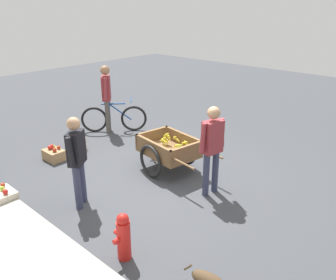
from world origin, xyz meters
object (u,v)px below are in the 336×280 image
object	(u,v)px
plastic_bucket	(80,144)
apple_crate	(54,154)
fire_hydrant	(123,236)
fruit_cart	(169,150)
bystander_person	(77,155)
vendor_person	(212,144)
cyclist_person	(106,93)
bicycle	(114,118)
mixed_fruit_crate	(4,196)

from	to	relation	value
plastic_bucket	apple_crate	size ratio (longest dim) A/B	0.58
apple_crate	fire_hydrant	bearing A→B (deg)	163.51
fruit_cart	bystander_person	xyz separation A→B (m)	(0.22, 1.90, 0.46)
vendor_person	apple_crate	size ratio (longest dim) A/B	3.56
cyclist_person	bystander_person	bearing A→B (deg)	133.81
fire_hydrant	apple_crate	size ratio (longest dim) A/B	1.52
vendor_person	apple_crate	xyz separation A→B (m)	(3.24, 1.09, -0.81)
plastic_bucket	bicycle	bearing A→B (deg)	-75.42
apple_crate	mixed_fruit_crate	world-z (taller)	apple_crate
bicycle	plastic_bucket	size ratio (longest dim) A/B	4.96
vendor_person	apple_crate	distance (m)	3.52
fruit_cart	mixed_fruit_crate	distance (m)	3.00
fruit_cart	plastic_bucket	world-z (taller)	fruit_cart
vendor_person	bicycle	xyz separation A→B (m)	(3.63, -0.89, -0.58)
cyclist_person	fire_hydrant	bearing A→B (deg)	143.54
mixed_fruit_crate	cyclist_person	bearing A→B (deg)	-67.22
bystander_person	bicycle	bearing A→B (deg)	-48.70
cyclist_person	apple_crate	distance (m)	2.12
bicycle	fire_hydrant	distance (m)	4.80
bicycle	plastic_bucket	xyz separation A→B (m)	(-0.33, 1.27, -0.22)
cyclist_person	bystander_person	xyz separation A→B (m)	(-2.39, 2.49, -0.12)
vendor_person	bicycle	world-z (taller)	vendor_person
mixed_fruit_crate	plastic_bucket	bearing A→B (deg)	-66.05
vendor_person	cyclist_person	xyz separation A→B (m)	(3.73, -0.77, 0.08)
apple_crate	bystander_person	world-z (taller)	bystander_person
bicycle	bystander_person	distance (m)	3.50
cyclist_person	plastic_bucket	distance (m)	1.52
vendor_person	fire_hydrant	size ratio (longest dim) A/B	2.34
bystander_person	cyclist_person	bearing A→B (deg)	-46.19
vendor_person	mixed_fruit_crate	distance (m)	3.55
bicycle	mixed_fruit_crate	distance (m)	3.67
plastic_bucket	cyclist_person	bearing A→B (deg)	-69.48
bicycle	fruit_cart	bearing A→B (deg)	164.37
fruit_cart	fire_hydrant	xyz separation A→B (m)	(-1.27, 2.27, -0.10)
mixed_fruit_crate	bystander_person	size ratio (longest dim) A/B	0.29
bicycle	fire_hydrant	size ratio (longest dim) A/B	1.89
fruit_cart	plastic_bucket	bearing A→B (deg)	14.59
vendor_person	bystander_person	bearing A→B (deg)	51.80
fruit_cart	vendor_person	size ratio (longest dim) A/B	1.12
fruit_cart	bystander_person	world-z (taller)	bystander_person
plastic_bucket	bystander_person	world-z (taller)	bystander_person
fire_hydrant	plastic_bucket	xyz separation A→B (m)	(3.44, -1.71, -0.21)
bicycle	fire_hydrant	world-z (taller)	bicycle
apple_crate	bystander_person	xyz separation A→B (m)	(-1.90, 0.63, 0.77)
fruit_cart	mixed_fruit_crate	world-z (taller)	fruit_cart
fire_hydrant	cyclist_person	bearing A→B (deg)	-36.46
fruit_cart	plastic_bucket	size ratio (longest dim) A/B	6.86
fruit_cart	vendor_person	distance (m)	1.25
plastic_bucket	mixed_fruit_crate	distance (m)	2.37
cyclist_person	apple_crate	size ratio (longest dim) A/B	3.83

